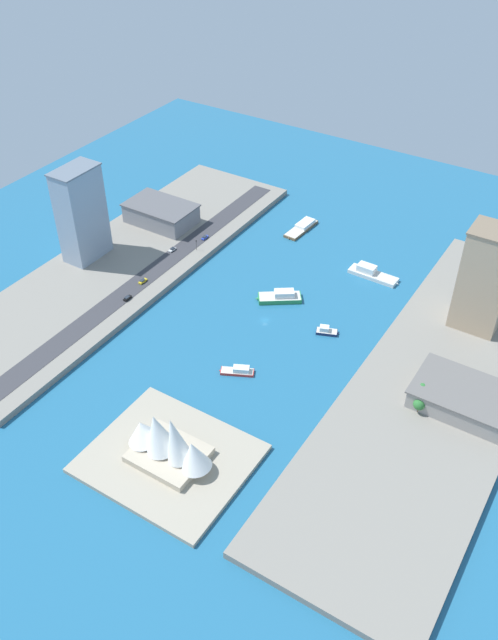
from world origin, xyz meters
The scene contains 21 objects.
ground_plane centered at (0.00, 0.00, 0.00)m, with size 440.00×440.00×0.00m, color #23668E.
quay_west centered at (-90.84, 0.00, 1.65)m, with size 70.00×240.00×3.31m, color gray.
quay_east centered at (90.84, 0.00, 1.65)m, with size 70.00×240.00×3.31m, color gray.
peninsula_point centered at (-14.00, 95.85, 1.00)m, with size 62.14×53.51×2.00m, color #A89E89.
road_strip centered at (70.61, 0.00, 3.38)m, with size 11.82×228.00×0.15m, color #38383D.
patrol_launch_navy centered at (-30.34, -7.28, 1.44)m, with size 11.64×8.07×3.99m.
tugboat_red centered at (-9.78, 39.15, 1.41)m, with size 15.69×10.88×3.71m.
ferry_white_commuter centered at (-28.87, -63.48, 2.04)m, with size 28.55×8.58×5.98m.
barge_flat_brown centered at (26.50, -87.12, 1.36)m, with size 9.71×27.74×3.45m.
ferry_green_doubledeck centered at (1.99, -18.89, 1.98)m, with size 22.91×19.62×5.58m.
apartment_midrise_tan centered at (-89.35, -48.82, 29.46)m, with size 22.85×19.24×52.25m.
tower_tall_glass centered at (111.29, 6.15, 29.51)m, with size 15.13×25.81×52.34m.
warehouse_low_gray centered at (99.31, -44.46, 9.22)m, with size 40.80×25.94×11.77m.
carpark_squat_concrete centered at (-102.72, 8.32, 7.83)m, with size 43.06×28.93×8.99m.
suv_black centered at (65.99, 26.36, 4.26)m, with size 2.08×4.91×1.66m.
van_white centered at (74.49, -22.35, 4.24)m, with size 2.09×4.95×1.60m.
hatchback_blue centered at (66.42, -42.56, 4.28)m, with size 1.89×4.93×1.71m.
taxi_yellow_cab centered at (68.83, 10.59, 4.27)m, with size 2.14×5.20×1.66m.
traffic_light_waterfront centered at (63.38, -30.25, 7.65)m, with size 0.36×0.36×6.50m.
opera_landmark centered at (-13.81, 95.85, 10.74)m, with size 39.44×23.17×23.55m.
park_tree_cluster centered at (-86.78, 17.61, 8.86)m, with size 7.47×12.66×9.19m.
Camera 1 is at (-132.09, 224.26, 207.90)m, focal length 37.58 mm.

